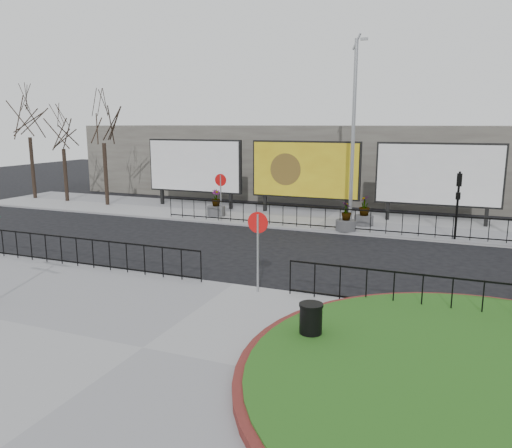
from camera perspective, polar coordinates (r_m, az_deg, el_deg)
The scene contains 23 objects.
ground at distance 16.13m, azimuth -2.59°, elevation -7.24°, with size 90.00×90.00×0.00m, color black.
pavement_near at distance 12.07m, azimuth -12.79°, elevation -13.87°, with size 30.00×10.00×0.12m, color gray.
pavement_far at distance 27.14m, azimuth 7.98°, elevation 0.48°, with size 44.00×6.00×0.12m, color gray.
brick_edge at distance 11.11m, azimuth 26.37°, elevation -16.29°, with size 10.40×10.40×0.18m, color maroon.
grass_lawn at distance 11.10m, azimuth 26.38°, elevation -16.20°, with size 10.00×10.00×0.22m, color #1A5215.
railing_near_left at distance 18.92m, azimuth -19.80°, elevation -2.99°, with size 10.00×0.10×1.10m, color black, non-canonical shape.
railing_near_right at distance 14.31m, azimuth 21.49°, elevation -7.68°, with size 9.00×0.10×1.10m, color black, non-canonical shape.
railing_far at distance 24.22m, azimuth 8.75°, elevation 0.61°, with size 18.00×0.10×1.10m, color black, non-canonical shape.
speed_sign_far at distance 26.12m, azimuth -4.05°, elevation 4.26°, with size 0.64×0.07×2.47m.
speed_sign_near at distance 14.88m, azimuth 0.22°, elevation -1.16°, with size 0.64×0.07×2.47m.
billboard_left at distance 30.81m, azimuth -7.04°, elevation 6.57°, with size 6.20×0.31×4.10m.
billboard_mid at distance 28.10m, azimuth 5.62°, elevation 6.14°, with size 6.20×0.31×4.10m.
billboard_right at distance 26.99m, azimuth 20.09°, elevation 5.29°, with size 6.20×0.31×4.10m.
lamp_post at distance 25.36m, azimuth 11.07°, elevation 10.46°, with size 0.74×0.18×9.23m.
signal_pole_a at distance 23.42m, azimuth 22.10°, elevation 3.08°, with size 0.22×0.26×3.00m.
tree_left at distance 32.59m, azimuth -16.95°, elevation 8.23°, with size 2.00×2.00×7.00m, color #2D2119, non-canonical shape.
tree_mid at distance 35.12m, azimuth -21.10°, elevation 7.50°, with size 2.00×2.00×6.20m, color #2D2119, non-canonical shape.
tree_far at distance 37.34m, azimuth -24.38°, elevation 8.44°, with size 2.00×2.00×7.50m, color #2D2119, non-canonical shape.
building_backdrop at distance 36.54m, azimuth 11.95°, elevation 7.01°, with size 40.00×10.00×5.00m, color #69665C.
litter_bin at distance 11.92m, azimuth 6.28°, elevation -11.15°, with size 0.57×0.57×0.94m.
planter_a at distance 27.84m, azimuth -4.58°, elevation 1.97°, with size 1.01×1.01×1.44m.
planter_b at distance 24.20m, azimuth 10.25°, elevation 0.35°, with size 0.97×0.97×1.39m.
planter_c at distance 25.63m, azimuth 12.24°, elevation 1.09°, with size 0.95×0.95×1.50m.
Camera 1 is at (6.38, -13.88, 5.16)m, focal length 35.00 mm.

